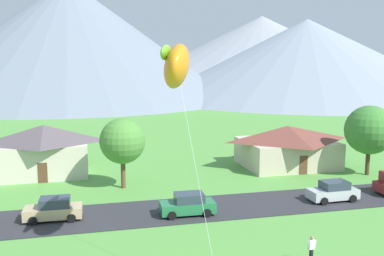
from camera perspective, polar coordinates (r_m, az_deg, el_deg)
name	(u,v)px	position (r m, az deg, el deg)	size (l,w,h in m)	color
road_strip	(163,212)	(35.82, -3.76, -10.64)	(160.00, 6.11, 0.08)	#2D2D33
mountain_far_east_ridge	(306,59)	(150.59, 14.41, 8.60)	(100.96, 100.96, 25.22)	gray
mountain_west_ridge	(70,40)	(145.43, -15.40, 10.78)	(102.01, 102.01, 36.41)	slate
mountain_east_ridge	(261,53)	(196.30, 8.85, 9.51)	(127.56, 127.56, 30.80)	#8E939E
mountain_far_west_ridge	(102,65)	(180.60, -11.49, 7.86)	(122.59, 122.59, 20.28)	gray
house_left_center	(44,149)	(48.62, -18.39, -2.62)	(9.39, 6.48, 5.32)	beige
house_right_center	(287,145)	(51.49, 12.06, -2.18)	(10.64, 8.61, 4.61)	beige
tree_left_of_center	(122,141)	(41.74, -8.89, -1.68)	(4.25, 4.25, 6.61)	brown
tree_center	(370,130)	(49.58, 21.77, -0.24)	(5.09, 5.09, 7.31)	#4C3823
parked_car_tan_west_end	(54,209)	(35.28, -17.28, -9.91)	(4.26, 2.19, 1.68)	tan
parked_car_silver_mid_east	(333,191)	(39.99, 17.61, -7.74)	(4.24, 2.17, 1.68)	#B7BCC1
parked_car_green_east_end	(188,205)	(34.80, -0.53, -9.77)	(4.25, 2.18, 1.68)	#237042
kite_flyer_with_kite	(176,67)	(24.22, -2.05, 7.87)	(2.85, 6.10, 12.86)	#3D3D42
watcher_person	(311,249)	(27.99, 15.04, -14.74)	(0.56, 0.24, 1.68)	black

